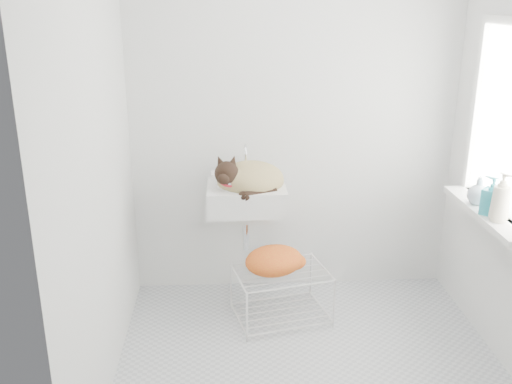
{
  "coord_description": "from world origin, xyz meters",
  "views": [
    {
      "loc": [
        -0.46,
        -2.76,
        2.0
      ],
      "look_at": [
        -0.28,
        0.5,
        0.88
      ],
      "focal_mm": 40.16,
      "sensor_mm": 36.0,
      "label": 1
    }
  ],
  "objects": [
    {
      "name": "windowsill",
      "position": [
        1.01,
        0.2,
        0.83
      ],
      "size": [
        0.16,
        0.88,
        0.04
      ],
      "primitive_type": "cube",
      "color": "white",
      "rests_on": "right_wall"
    },
    {
      "name": "bottle_b",
      "position": [
        1.0,
        0.13,
        0.85
      ],
      "size": [
        0.14,
        0.14,
        0.22
      ],
      "primitive_type": "imported",
      "rotation": [
        0.0,
        0.0,
        3.96
      ],
      "color": "teal",
      "rests_on": "windowsill"
    },
    {
      "name": "left_wall",
      "position": [
        -1.1,
        0.0,
        1.25
      ],
      "size": [
        0.02,
        2.0,
        2.5
      ],
      "primitive_type": "cube",
      "color": "silver",
      "rests_on": "ground"
    },
    {
      "name": "bottle_a",
      "position": [
        1.0,
        0.04,
        0.85
      ],
      "size": [
        0.12,
        0.12,
        0.23
      ],
      "primitive_type": "imported",
      "rotation": [
        0.0,
        0.0,
        0.55
      ],
      "color": "#F1E6CA",
      "rests_on": "windowsill"
    },
    {
      "name": "towel",
      "position": [
        -0.17,
        0.5,
        0.37
      ],
      "size": [
        0.46,
        0.4,
        0.16
      ],
      "primitive_type": "ellipsoid",
      "rotation": [
        0.0,
        0.0,
        0.43
      ],
      "color": "gold",
      "rests_on": "wire_rack"
    },
    {
      "name": "window_frame",
      "position": [
        1.07,
        0.2,
        1.35
      ],
      "size": [
        0.04,
        0.9,
        1.1
      ],
      "primitive_type": "cube",
      "color": "white",
      "rests_on": "right_wall"
    },
    {
      "name": "floor",
      "position": [
        0.0,
        0.0,
        0.0
      ],
      "size": [
        2.2,
        2.0,
        0.02
      ],
      "primitive_type": "cube",
      "color": "silver",
      "rests_on": "ground"
    },
    {
      "name": "bottle_c",
      "position": [
        1.0,
        0.3,
        0.85
      ],
      "size": [
        0.17,
        0.17,
        0.16
      ],
      "primitive_type": "imported",
      "rotation": [
        0.0,
        0.0,
        2.71
      ],
      "color": "#AAB8C9",
      "rests_on": "windowsill"
    },
    {
      "name": "faucet",
      "position": [
        -0.33,
        0.92,
        0.99
      ],
      "size": [
        0.18,
        0.13,
        0.18
      ],
      "primitive_type": null,
      "color": "silver",
      "rests_on": "sink"
    },
    {
      "name": "cat",
      "position": [
        -0.32,
        0.72,
        0.89
      ],
      "size": [
        0.48,
        0.41,
        0.28
      ],
      "rotation": [
        0.0,
        0.0,
        0.13
      ],
      "color": "tan",
      "rests_on": "sink"
    },
    {
      "name": "wire_rack",
      "position": [
        -0.12,
        0.51,
        0.15
      ],
      "size": [
        0.64,
        0.52,
        0.34
      ],
      "primitive_type": "cube",
      "rotation": [
        0.0,
        0.0,
        0.23
      ],
      "color": "silver",
      "rests_on": "floor"
    },
    {
      "name": "back_wall",
      "position": [
        0.0,
        1.0,
        1.25
      ],
      "size": [
        2.2,
        0.02,
        2.5
      ],
      "primitive_type": "cube",
      "color": "silver",
      "rests_on": "ground"
    },
    {
      "name": "sink",
      "position": [
        -0.33,
        0.74,
        0.85
      ],
      "size": [
        0.5,
        0.44,
        0.2
      ],
      "primitive_type": "cube",
      "color": "white",
      "rests_on": "back_wall"
    },
    {
      "name": "window_glass",
      "position": [
        1.09,
        0.2,
        1.35
      ],
      "size": [
        0.01,
        0.8,
        1.0
      ],
      "primitive_type": "cube",
      "color": "white",
      "rests_on": "right_wall"
    }
  ]
}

